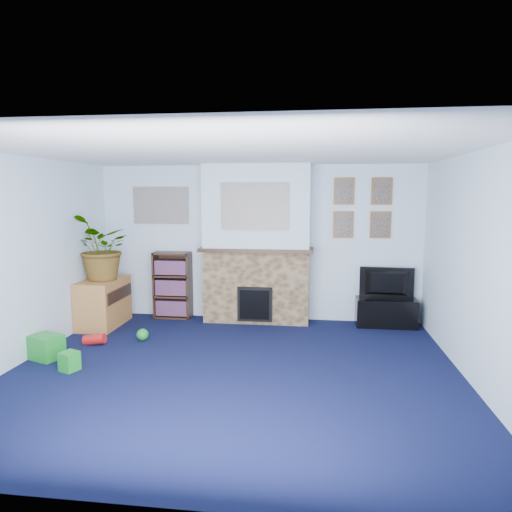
# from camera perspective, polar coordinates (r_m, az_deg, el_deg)

# --- Properties ---
(floor) EXTENTS (5.00, 4.50, 0.01)m
(floor) POSITION_cam_1_polar(r_m,az_deg,el_deg) (5.23, -2.83, -14.22)
(floor) COLOR #0D1233
(floor) RESTS_ON ground
(ceiling) EXTENTS (5.00, 4.50, 0.01)m
(ceiling) POSITION_cam_1_polar(r_m,az_deg,el_deg) (4.87, -3.02, 12.95)
(ceiling) COLOR white
(ceiling) RESTS_ON wall_back
(wall_back) EXTENTS (5.00, 0.04, 2.40)m
(wall_back) POSITION_cam_1_polar(r_m,az_deg,el_deg) (7.12, 0.27, 1.64)
(wall_back) COLOR silver
(wall_back) RESTS_ON ground
(wall_front) EXTENTS (5.00, 0.04, 2.40)m
(wall_front) POSITION_cam_1_polar(r_m,az_deg,el_deg) (2.77, -11.21, -8.23)
(wall_front) COLOR silver
(wall_front) RESTS_ON ground
(wall_left) EXTENTS (0.04, 4.50, 2.40)m
(wall_left) POSITION_cam_1_polar(r_m,az_deg,el_deg) (5.89, -27.62, -0.53)
(wall_left) COLOR silver
(wall_left) RESTS_ON ground
(wall_right) EXTENTS (0.04, 4.50, 2.40)m
(wall_right) POSITION_cam_1_polar(r_m,az_deg,el_deg) (5.11, 25.89, -1.56)
(wall_right) COLOR silver
(wall_right) RESTS_ON ground
(chimney_breast) EXTENTS (1.72, 0.50, 2.40)m
(chimney_breast) POSITION_cam_1_polar(r_m,az_deg,el_deg) (6.92, 0.06, 1.33)
(chimney_breast) COLOR brown
(chimney_breast) RESTS_ON ground
(collage_main) EXTENTS (1.00, 0.03, 0.68)m
(collage_main) POSITION_cam_1_polar(r_m,az_deg,el_deg) (6.67, -0.16, 6.22)
(collage_main) COLOR gray
(collage_main) RESTS_ON chimney_breast
(collage_left) EXTENTS (0.90, 0.03, 0.58)m
(collage_left) POSITION_cam_1_polar(r_m,az_deg,el_deg) (7.42, -11.79, 6.21)
(collage_left) COLOR gray
(collage_left) RESTS_ON wall_back
(portrait_tl) EXTENTS (0.30, 0.03, 0.40)m
(portrait_tl) POSITION_cam_1_polar(r_m,az_deg,el_deg) (7.02, 10.94, 7.95)
(portrait_tl) COLOR brown
(portrait_tl) RESTS_ON wall_back
(portrait_tr) EXTENTS (0.30, 0.03, 0.40)m
(portrait_tr) POSITION_cam_1_polar(r_m,az_deg,el_deg) (7.08, 15.43, 7.82)
(portrait_tr) COLOR brown
(portrait_tr) RESTS_ON wall_back
(portrait_bl) EXTENTS (0.30, 0.03, 0.40)m
(portrait_bl) POSITION_cam_1_polar(r_m,az_deg,el_deg) (7.04, 10.84, 3.88)
(portrait_bl) COLOR brown
(portrait_bl) RESTS_ON wall_back
(portrait_br) EXTENTS (0.30, 0.03, 0.40)m
(portrait_br) POSITION_cam_1_polar(r_m,az_deg,el_deg) (7.09, 15.29, 3.78)
(portrait_br) COLOR brown
(portrait_br) RESTS_ON wall_back
(tv_stand) EXTENTS (0.88, 0.37, 0.42)m
(tv_stand) POSITION_cam_1_polar(r_m,az_deg,el_deg) (7.11, 15.95, -6.66)
(tv_stand) COLOR black
(tv_stand) RESTS_ON ground
(television) EXTENTS (0.80, 0.16, 0.46)m
(television) POSITION_cam_1_polar(r_m,az_deg,el_deg) (7.04, 16.05, -3.30)
(television) COLOR black
(television) RESTS_ON tv_stand
(bookshelf) EXTENTS (0.58, 0.28, 1.05)m
(bookshelf) POSITION_cam_1_polar(r_m,az_deg,el_deg) (7.37, -10.35, -3.77)
(bookshelf) COLOR #311D11
(bookshelf) RESTS_ON ground
(sideboard) EXTENTS (0.50, 0.90, 0.70)m
(sideboard) POSITION_cam_1_polar(r_m,az_deg,el_deg) (7.21, -18.52, -5.54)
(sideboard) COLOR #B7773A
(sideboard) RESTS_ON ground
(potted_plant) EXTENTS (1.05, 1.11, 0.97)m
(potted_plant) POSITION_cam_1_polar(r_m,az_deg,el_deg) (7.00, -18.62, 1.02)
(potted_plant) COLOR #26661E
(potted_plant) RESTS_ON sideboard
(mantel_clock) EXTENTS (0.10, 0.06, 0.14)m
(mantel_clock) POSITION_cam_1_polar(r_m,az_deg,el_deg) (6.88, -0.23, 1.59)
(mantel_clock) COLOR gold
(mantel_clock) RESTS_ON chimney_breast
(mantel_candle) EXTENTS (0.05, 0.05, 0.17)m
(mantel_candle) POSITION_cam_1_polar(r_m,az_deg,el_deg) (6.84, 2.97, 1.63)
(mantel_candle) COLOR #B2BFC6
(mantel_candle) RESTS_ON chimney_breast
(mantel_teddy) EXTENTS (0.15, 0.15, 0.15)m
(mantel_teddy) POSITION_cam_1_polar(r_m,az_deg,el_deg) (6.98, -5.06, 1.61)
(mantel_teddy) COLOR gray
(mantel_teddy) RESTS_ON chimney_breast
(mantel_can) EXTENTS (0.06, 0.06, 0.12)m
(mantel_can) POSITION_cam_1_polar(r_m,az_deg,el_deg) (6.82, 6.21, 1.41)
(mantel_can) COLOR #198C26
(mantel_can) RESTS_ON chimney_breast
(green_crate) EXTENTS (0.43, 0.39, 0.29)m
(green_crate) POSITION_cam_1_polar(r_m,az_deg,el_deg) (6.11, -24.76, -10.30)
(green_crate) COLOR #198C26
(green_crate) RESTS_ON ground
(toy_ball) EXTENTS (0.16, 0.16, 0.16)m
(toy_ball) POSITION_cam_1_polar(r_m,az_deg,el_deg) (6.41, -13.99, -9.43)
(toy_ball) COLOR #198C26
(toy_ball) RESTS_ON ground
(toy_block) EXTENTS (0.23, 0.23, 0.21)m
(toy_block) POSITION_cam_1_polar(r_m,az_deg,el_deg) (5.62, -22.29, -12.05)
(toy_block) COLOR #198C26
(toy_block) RESTS_ON ground
(toy_tube) EXTENTS (0.30, 0.13, 0.17)m
(toy_tube) POSITION_cam_1_polar(r_m,az_deg,el_deg) (6.42, -19.53, -9.80)
(toy_tube) COLOR red
(toy_tube) RESTS_ON ground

